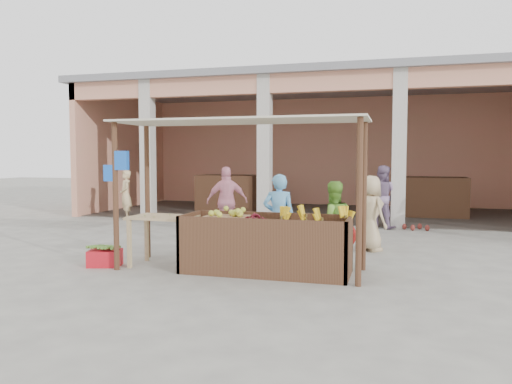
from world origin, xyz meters
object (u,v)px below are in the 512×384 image
(vendor_blue, at_px, (279,215))
(vendor_green, at_px, (333,221))
(red_crate, at_px, (105,258))
(motorcycle, at_px, (311,225))
(fruit_stall, at_px, (266,247))
(side_table, at_px, (163,224))

(vendor_blue, relative_size, vendor_green, 1.09)
(red_crate, xyz_separation_m, motorcycle, (3.04, 2.43, 0.35))
(motorcycle, bearing_deg, fruit_stall, 166.11)
(fruit_stall, xyz_separation_m, vendor_green, (0.94, 0.78, 0.34))
(red_crate, bearing_deg, motorcycle, 21.84)
(fruit_stall, distance_m, side_table, 1.78)
(fruit_stall, xyz_separation_m, red_crate, (-2.69, -0.26, -0.27))
(fruit_stall, bearing_deg, vendor_blue, 90.83)
(red_crate, distance_m, vendor_green, 3.82)
(fruit_stall, xyz_separation_m, vendor_blue, (-0.01, 0.95, 0.41))
(vendor_green, height_order, motorcycle, vendor_green)
(vendor_blue, xyz_separation_m, motorcycle, (0.36, 1.22, -0.33))
(side_table, height_order, vendor_green, vendor_green)
(fruit_stall, distance_m, vendor_green, 1.27)
(fruit_stall, bearing_deg, vendor_green, 39.60)
(side_table, height_order, vendor_blue, vendor_blue)
(red_crate, relative_size, vendor_blue, 0.32)
(red_crate, xyz_separation_m, vendor_green, (3.63, 1.04, 0.61))
(vendor_blue, bearing_deg, side_table, 18.20)
(side_table, relative_size, red_crate, 2.07)
(fruit_stall, distance_m, motorcycle, 2.20)
(side_table, bearing_deg, vendor_blue, 31.44)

